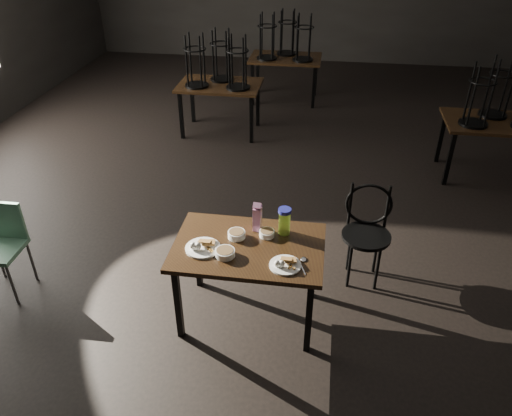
% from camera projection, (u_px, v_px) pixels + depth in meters
% --- Properties ---
extents(main_table, '(1.20, 0.80, 0.75)m').
position_uv_depth(main_table, '(249.00, 253.00, 4.00)').
color(main_table, black).
rests_on(main_table, ground).
extents(plate_left, '(0.28, 0.28, 0.09)m').
position_uv_depth(plate_left, '(202.00, 246.00, 3.90)').
color(plate_left, white).
rests_on(plate_left, main_table).
extents(plate_right, '(0.24, 0.24, 0.08)m').
position_uv_depth(plate_right, '(285.00, 264.00, 3.73)').
color(plate_right, white).
rests_on(plate_right, main_table).
extents(bowl_near, '(0.14, 0.14, 0.06)m').
position_uv_depth(bowl_near, '(236.00, 234.00, 4.03)').
color(bowl_near, white).
rests_on(bowl_near, main_table).
extents(bowl_far, '(0.12, 0.12, 0.05)m').
position_uv_depth(bowl_far, '(267.00, 233.00, 4.05)').
color(bowl_far, white).
rests_on(bowl_far, main_table).
extents(bowl_big, '(0.15, 0.15, 0.05)m').
position_uv_depth(bowl_big, '(225.00, 253.00, 3.83)').
color(bowl_big, white).
rests_on(bowl_big, main_table).
extents(juice_carton, '(0.07, 0.07, 0.26)m').
position_uv_depth(juice_carton, '(257.00, 217.00, 4.07)').
color(juice_carton, '#971B6D').
rests_on(juice_carton, main_table).
extents(water_bottle, '(0.11, 0.11, 0.23)m').
position_uv_depth(water_bottle, '(284.00, 221.00, 4.04)').
color(water_bottle, '#B8F247').
rests_on(water_bottle, main_table).
extents(spoon, '(0.06, 0.22, 0.01)m').
position_uv_depth(spoon, '(303.00, 261.00, 3.79)').
color(spoon, silver).
rests_on(spoon, main_table).
extents(bentwood_chair, '(0.44, 0.44, 0.93)m').
position_uv_depth(bentwood_chair, '(367.00, 226.00, 4.53)').
color(bentwood_chair, black).
rests_on(bentwood_chair, ground).
extents(school_chair, '(0.40, 0.40, 0.85)m').
position_uv_depth(school_chair, '(1.00, 241.00, 4.42)').
color(school_chair, '#75B691').
rests_on(school_chair, ground).
extents(bg_table_left, '(1.20, 0.80, 1.48)m').
position_uv_depth(bg_table_left, '(219.00, 82.00, 7.24)').
color(bg_table_left, black).
rests_on(bg_table_left, ground).
extents(bg_table_right, '(1.20, 0.80, 1.48)m').
position_uv_depth(bg_table_right, '(497.00, 119.00, 6.06)').
color(bg_table_right, black).
rests_on(bg_table_right, ground).
extents(bg_table_far, '(1.20, 0.80, 1.48)m').
position_uv_depth(bg_table_far, '(285.00, 56.00, 8.41)').
color(bg_table_far, black).
rests_on(bg_table_far, ground).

